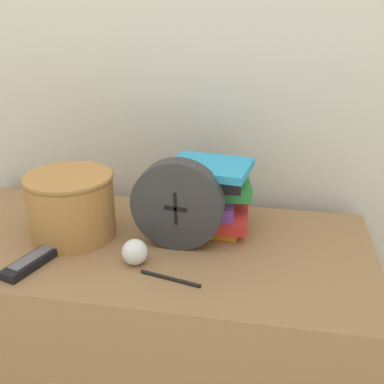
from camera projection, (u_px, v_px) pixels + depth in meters
name	position (u px, v px, depth m)	size (l,w,h in m)	color
wall_back	(167.00, 37.00, 1.24)	(6.00, 0.04, 2.40)	silver
desk	(146.00, 355.00, 1.27)	(1.15, 0.52, 0.74)	olive
desk_clock	(177.00, 205.00, 1.06)	(0.22, 0.05, 0.22)	#333333
book_stack	(204.00, 195.00, 1.16)	(0.25, 0.21, 0.19)	orange
basket	(71.00, 204.00, 1.12)	(0.22, 0.22, 0.16)	#B27A3D
tv_remote	(33.00, 261.00, 1.02)	(0.09, 0.16, 0.02)	black
crumpled_paper_ball	(135.00, 252.00, 1.02)	(0.06, 0.06, 0.06)	white
pen	(170.00, 278.00, 0.97)	(0.14, 0.04, 0.01)	black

